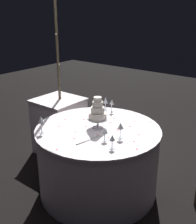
# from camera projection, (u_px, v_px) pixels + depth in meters

# --- Properties ---
(ground_plane) EXTENTS (12.00, 12.00, 0.00)m
(ground_plane) POSITION_uv_depth(u_px,v_px,m) (98.00, 188.00, 3.22)
(ground_plane) COLOR black
(decorative_arch) EXTENTS (2.03, 0.06, 2.32)m
(decorative_arch) POSITION_uv_depth(u_px,v_px,m) (122.00, 54.00, 2.99)
(decorative_arch) COLOR #473D2D
(decorative_arch) RESTS_ON ground
(main_table) EXTENTS (1.34, 1.34, 0.77)m
(main_table) POSITION_uv_depth(u_px,v_px,m) (98.00, 160.00, 3.09)
(main_table) COLOR white
(main_table) RESTS_ON ground
(side_table) EXTENTS (0.60, 0.60, 0.79)m
(side_table) POSITION_uv_depth(u_px,v_px,m) (59.00, 126.00, 3.93)
(side_table) COLOR white
(side_table) RESTS_ON ground
(tiered_cake) EXTENTS (0.22, 0.22, 0.34)m
(tiered_cake) POSITION_uv_depth(u_px,v_px,m) (98.00, 112.00, 2.90)
(tiered_cake) COLOR silver
(tiered_cake) RESTS_ON main_table
(wine_glass_0) EXTENTS (0.06, 0.06, 0.15)m
(wine_glass_0) POSITION_uv_depth(u_px,v_px,m) (101.00, 109.00, 3.21)
(wine_glass_0) COLOR silver
(wine_glass_0) RESTS_ON main_table
(wine_glass_1) EXTENTS (0.06, 0.06, 0.17)m
(wine_glass_1) POSITION_uv_depth(u_px,v_px,m) (120.00, 126.00, 2.68)
(wine_glass_1) COLOR silver
(wine_glass_1) RESTS_ON main_table
(wine_glass_2) EXTENTS (0.06, 0.06, 0.14)m
(wine_glass_2) POSITION_uv_depth(u_px,v_px,m) (112.00, 139.00, 2.49)
(wine_glass_2) COLOR silver
(wine_glass_2) RESTS_ON main_table
(wine_glass_3) EXTENTS (0.07, 0.07, 0.19)m
(wine_glass_3) POSITION_uv_depth(u_px,v_px,m) (41.00, 120.00, 2.79)
(wine_glass_3) COLOR silver
(wine_glass_3) RESTS_ON main_table
(wine_glass_4) EXTENTS (0.06, 0.06, 0.13)m
(wine_glass_4) POSITION_uv_depth(u_px,v_px,m) (105.00, 132.00, 2.64)
(wine_glass_4) COLOR silver
(wine_glass_4) RESTS_ON main_table
(wine_glass_5) EXTENTS (0.06, 0.06, 0.16)m
(wine_glass_5) POSITION_uv_depth(u_px,v_px,m) (112.00, 103.00, 3.37)
(wine_glass_5) COLOR silver
(wine_glass_5) RESTS_ON main_table
(wine_glass_6) EXTENTS (0.06, 0.06, 0.17)m
(wine_glass_6) POSITION_uv_depth(u_px,v_px,m) (105.00, 101.00, 3.43)
(wine_glass_6) COLOR silver
(wine_glass_6) RESTS_ON main_table
(cake_knife) EXTENTS (0.08, 0.29, 0.01)m
(cake_knife) POSITION_uv_depth(u_px,v_px,m) (87.00, 140.00, 2.67)
(cake_knife) COLOR silver
(cake_knife) RESTS_ON main_table
(rose_petal_0) EXTENTS (0.04, 0.03, 0.00)m
(rose_petal_0) POSITION_uv_depth(u_px,v_px,m) (117.00, 130.00, 2.90)
(rose_petal_0) COLOR #EA6B84
(rose_petal_0) RESTS_ON main_table
(rose_petal_1) EXTENTS (0.03, 0.03, 0.00)m
(rose_petal_1) POSITION_uv_depth(u_px,v_px,m) (98.00, 135.00, 2.79)
(rose_petal_1) COLOR #EA6B84
(rose_petal_1) RESTS_ON main_table
(rose_petal_2) EXTENTS (0.02, 0.03, 0.00)m
(rose_petal_2) POSITION_uv_depth(u_px,v_px,m) (65.00, 119.00, 3.18)
(rose_petal_2) COLOR #EA6B84
(rose_petal_2) RESTS_ON main_table
(rose_petal_3) EXTENTS (0.04, 0.04, 0.00)m
(rose_petal_3) POSITION_uv_depth(u_px,v_px,m) (89.00, 115.00, 3.29)
(rose_petal_3) COLOR #EA6B84
(rose_petal_3) RESTS_ON main_table
(rose_petal_4) EXTENTS (0.03, 0.03, 0.00)m
(rose_petal_4) POSITION_uv_depth(u_px,v_px,m) (59.00, 126.00, 3.00)
(rose_petal_4) COLOR #EA6B84
(rose_petal_4) RESTS_ON main_table
(rose_petal_5) EXTENTS (0.03, 0.03, 0.00)m
(rose_petal_5) POSITION_uv_depth(u_px,v_px,m) (139.00, 135.00, 2.79)
(rose_petal_5) COLOR #EA6B84
(rose_petal_5) RESTS_ON main_table
(rose_petal_6) EXTENTS (0.03, 0.03, 0.00)m
(rose_petal_6) POSITION_uv_depth(u_px,v_px,m) (135.00, 121.00, 3.13)
(rose_petal_6) COLOR #EA6B84
(rose_petal_6) RESTS_ON main_table
(rose_petal_7) EXTENTS (0.04, 0.04, 0.00)m
(rose_petal_7) POSITION_uv_depth(u_px,v_px,m) (109.00, 138.00, 2.73)
(rose_petal_7) COLOR #EA6B84
(rose_petal_7) RESTS_ON main_table
(rose_petal_8) EXTENTS (0.03, 0.04, 0.00)m
(rose_petal_8) POSITION_uv_depth(u_px,v_px,m) (92.00, 118.00, 3.21)
(rose_petal_8) COLOR #EA6B84
(rose_petal_8) RESTS_ON main_table
(rose_petal_9) EXTENTS (0.03, 0.04, 0.00)m
(rose_petal_9) POSITION_uv_depth(u_px,v_px,m) (57.00, 149.00, 2.50)
(rose_petal_9) COLOR #EA6B84
(rose_petal_9) RESTS_ON main_table
(rose_petal_10) EXTENTS (0.03, 0.03, 0.00)m
(rose_petal_10) POSITION_uv_depth(u_px,v_px,m) (150.00, 122.00, 3.10)
(rose_petal_10) COLOR #EA6B84
(rose_petal_10) RESTS_ON main_table
(rose_petal_11) EXTENTS (0.03, 0.03, 0.00)m
(rose_petal_11) POSITION_uv_depth(u_px,v_px,m) (76.00, 132.00, 2.85)
(rose_petal_11) COLOR #EA6B84
(rose_petal_11) RESTS_ON main_table
(rose_petal_12) EXTENTS (0.03, 0.04, 0.00)m
(rose_petal_12) POSITION_uv_depth(u_px,v_px,m) (137.00, 149.00, 2.51)
(rose_petal_12) COLOR #EA6B84
(rose_petal_12) RESTS_ON main_table
(rose_petal_13) EXTENTS (0.03, 0.04, 0.00)m
(rose_petal_13) POSITION_uv_depth(u_px,v_px,m) (84.00, 119.00, 3.17)
(rose_petal_13) COLOR #EA6B84
(rose_petal_13) RESTS_ON main_table
(rose_petal_14) EXTENTS (0.03, 0.02, 0.00)m
(rose_petal_14) POSITION_uv_depth(u_px,v_px,m) (86.00, 122.00, 3.09)
(rose_petal_14) COLOR #EA6B84
(rose_petal_14) RESTS_ON main_table
(rose_petal_15) EXTENTS (0.03, 0.04, 0.00)m
(rose_petal_15) POSITION_uv_depth(u_px,v_px,m) (134.00, 141.00, 2.66)
(rose_petal_15) COLOR #EA6B84
(rose_petal_15) RESTS_ON main_table
(rose_petal_16) EXTENTS (0.03, 0.02, 0.00)m
(rose_petal_16) POSITION_uv_depth(u_px,v_px,m) (74.00, 138.00, 2.72)
(rose_petal_16) COLOR #EA6B84
(rose_petal_16) RESTS_ON main_table
(rose_petal_17) EXTENTS (0.03, 0.03, 0.00)m
(rose_petal_17) POSITION_uv_depth(u_px,v_px,m) (114.00, 119.00, 3.20)
(rose_petal_17) COLOR #EA6B84
(rose_petal_17) RESTS_ON main_table
(rose_petal_18) EXTENTS (0.04, 0.03, 0.00)m
(rose_petal_18) POSITION_uv_depth(u_px,v_px,m) (130.00, 126.00, 2.99)
(rose_petal_18) COLOR #EA6B84
(rose_petal_18) RESTS_ON main_table
(rose_petal_19) EXTENTS (0.03, 0.04, 0.00)m
(rose_petal_19) POSITION_uv_depth(u_px,v_px,m) (111.00, 122.00, 3.09)
(rose_petal_19) COLOR #EA6B84
(rose_petal_19) RESTS_ON main_table
(rose_petal_20) EXTENTS (0.04, 0.03, 0.00)m
(rose_petal_20) POSITION_uv_depth(u_px,v_px,m) (86.00, 126.00, 2.99)
(rose_petal_20) COLOR #EA6B84
(rose_petal_20) RESTS_ON main_table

